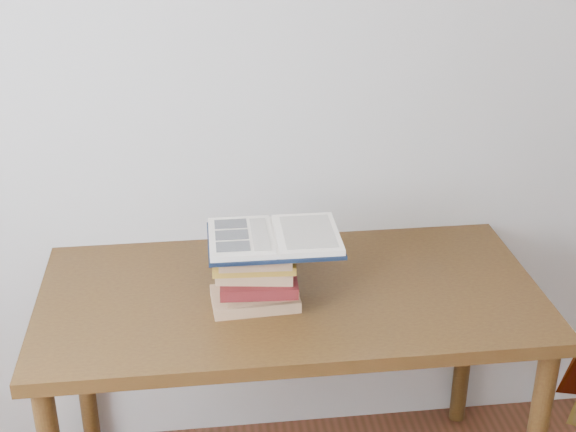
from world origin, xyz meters
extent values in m
cube|color=beige|center=(0.00, 1.75, 1.30)|extent=(3.50, 0.04, 2.60)
cube|color=#493012|center=(0.04, 1.38, 0.78)|extent=(1.50, 0.75, 0.04)
cylinder|color=#493012|center=(-0.65, 1.69, 0.38)|extent=(0.06, 0.06, 0.76)
cylinder|color=#493012|center=(0.73, 1.69, 0.38)|extent=(0.06, 0.06, 0.76)
cube|color=tan|center=(-0.07, 1.32, 0.82)|extent=(0.26, 0.16, 0.03)
cube|color=tan|center=(-0.06, 1.33, 0.85)|extent=(0.22, 0.17, 0.03)
cube|color=#5C1718|center=(-0.06, 1.32, 0.88)|extent=(0.23, 0.19, 0.03)
cube|color=tan|center=(-0.07, 1.33, 0.91)|extent=(0.24, 0.18, 0.03)
cube|color=#AA7C26|center=(-0.07, 1.33, 0.94)|extent=(0.24, 0.16, 0.03)
cube|color=tan|center=(-0.07, 1.32, 0.97)|extent=(0.21, 0.18, 0.03)
cube|color=black|center=(-0.01, 1.35, 0.99)|extent=(0.38, 0.27, 0.01)
cube|color=silver|center=(-0.10, 1.35, 1.00)|extent=(0.18, 0.25, 0.02)
cube|color=silver|center=(0.08, 1.35, 1.00)|extent=(0.18, 0.25, 0.02)
cylinder|color=silver|center=(-0.01, 1.35, 1.00)|extent=(0.01, 0.25, 0.01)
cube|color=black|center=(-0.13, 1.42, 1.01)|extent=(0.09, 0.06, 0.00)
cube|color=black|center=(-0.13, 1.35, 1.01)|extent=(0.09, 0.06, 0.00)
cube|color=black|center=(-0.13, 1.28, 1.01)|extent=(0.09, 0.06, 0.00)
cube|color=beige|center=(-0.05, 1.35, 1.01)|extent=(0.05, 0.21, 0.00)
cube|color=beige|center=(0.09, 1.35, 1.01)|extent=(0.15, 0.21, 0.00)
camera|label=1|loc=(-0.22, -0.68, 2.03)|focal=50.00mm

